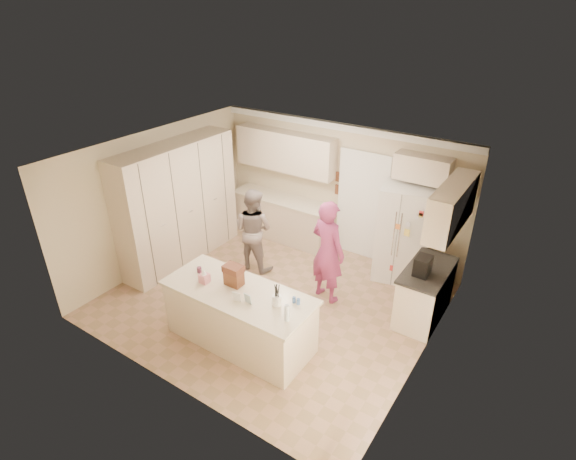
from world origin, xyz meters
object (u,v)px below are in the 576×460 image
Objects in this scene: utensil_crock at (277,300)px; dollhouse_body at (234,278)px; refrigerator at (403,234)px; coffee_maker at (423,266)px; teen_boy at (253,230)px; teen_girl at (328,251)px; tissue_box at (204,278)px; island_base at (240,318)px.

dollhouse_body is (-0.80, 0.05, 0.04)m from utensil_crock.
coffee_maker is (0.71, -1.12, 0.17)m from refrigerator.
teen_boy is at bearing -178.24° from coffee_maker.
dollhouse_body is at bearing 176.42° from utensil_crock.
refrigerator is 3.06m from utensil_crock.
tissue_box is at bearing 72.67° from teen_girl.
refrigerator is 3.34m from island_base.
utensil_crock is 1.07× the size of tissue_box.
tissue_box is (-2.60, -2.00, -0.07)m from coffee_maker.
refrigerator is at bearing 122.31° from coffee_maker.
dollhouse_body is at bearing 146.31° from island_base.
island_base is 15.71× the size of tissue_box.
utensil_crock is 2.49m from teen_boy.
coffee_maker is 2.84m from dollhouse_body.
utensil_crock is (-0.69, -2.97, 0.10)m from refrigerator.
dollhouse_body is (0.40, 0.20, 0.04)m from tissue_box.
island_base is 0.62m from dollhouse_body.
teen_girl reaches higher than tissue_box.
utensil_crock is at bearing -127.12° from coffee_maker.
island_base is 0.79m from tissue_box.
tissue_box reaches higher than island_base.
coffee_maker is at bearing -69.90° from refrigerator.
island_base is at bearing -175.60° from utensil_crock.
tissue_box is at bearing -172.87° from utensil_crock.
teen_girl is (1.64, -0.09, 0.11)m from teen_boy.
coffee_maker is at bearing 52.88° from utensil_crock.
tissue_box is at bearing 103.81° from teen_boy.
dollhouse_body is at bearing 26.57° from tissue_box.
refrigerator is 0.98× the size of teen_girl.
coffee_maker is at bearing 42.83° from island_base.
teen_boy is (-0.56, 1.90, -0.19)m from tissue_box.
refrigerator is 12.86× the size of tissue_box.
dollhouse_body is 1.75m from teen_girl.
coffee_maker is 3.28m from tissue_box.
utensil_crock is at bearing 7.13° from tissue_box.
teen_girl reaches higher than coffee_maker.
dollhouse_body is 0.16× the size of teen_boy.
coffee_maker is at bearing 179.07° from teen_boy.
dollhouse_body is 1.97m from teen_boy.
utensil_crock is at bearing -3.58° from dollhouse_body.
coffee_maker is 1.15× the size of dollhouse_body.
coffee_maker reaches higher than island_base.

